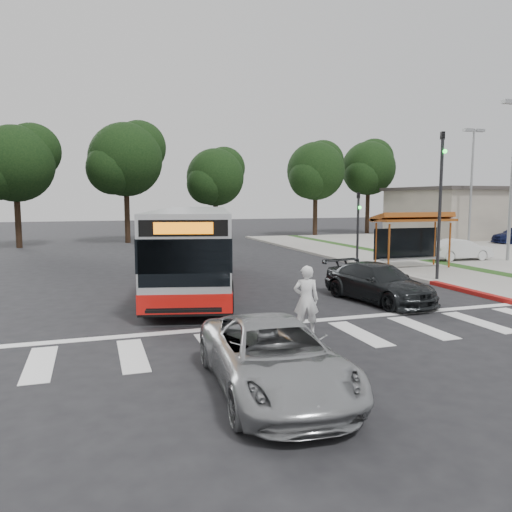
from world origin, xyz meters
name	(u,v)px	position (x,y,z in m)	size (l,w,h in m)	color
ground	(237,302)	(0.00, 0.00, 0.00)	(140.00, 140.00, 0.00)	black
sidewalk_east	(383,262)	(11.00, 8.00, 0.06)	(4.00, 40.00, 0.12)	gray
curb_east	(352,263)	(9.00, 8.00, 0.07)	(0.30, 40.00, 0.15)	#9E9991
curb_east_red	(485,295)	(9.00, -2.00, 0.08)	(0.32, 6.00, 0.15)	maroon
commercial_building	(476,214)	(30.00, 22.00, 2.20)	(14.00, 10.00, 4.40)	#ACA290
building_roof_cap	(477,189)	(30.00, 22.00, 4.55)	(14.60, 10.60, 0.30)	#383330
crosswalk_ladder	(291,340)	(0.00, -5.00, 0.01)	(18.00, 2.60, 0.01)	silver
bus_shelter	(412,224)	(10.80, 5.10, 2.35)	(4.20, 1.60, 2.86)	#984A19
traffic_signal_ne_tall	(441,193)	(9.60, 1.49, 3.88)	(0.18, 0.37, 6.50)	black
traffic_signal_ne_short	(358,219)	(9.60, 8.49, 2.48)	(0.18, 0.37, 4.00)	black
lot_light_mid	(472,170)	(24.00, 16.00, 5.91)	(1.90, 0.35, 9.01)	gray
tree_ne_a	(316,170)	(16.08, 28.06, 6.39)	(6.16, 5.74, 9.30)	black
tree_ne_b	(369,167)	(23.08, 30.06, 6.92)	(6.16, 5.74, 10.02)	black
tree_north_a	(126,158)	(-1.92, 26.07, 6.92)	(6.60, 6.15, 10.17)	black
tree_north_b	(216,176)	(6.07, 28.06, 5.66)	(5.72, 5.33, 8.43)	black
tree_north_c	(16,162)	(-9.92, 24.06, 6.29)	(6.16, 5.74, 9.30)	black
transit_bus	(193,249)	(-0.91, 3.31, 1.61)	(2.70, 12.45, 3.22)	silver
pedestrian	(306,300)	(0.62, -4.53, 0.93)	(0.68, 0.45, 1.87)	white
dark_sedan	(378,283)	(4.80, -1.42, 0.67)	(1.89, 4.65, 1.35)	black
silver_suv_south	(274,357)	(-1.62, -8.10, 0.67)	(2.24, 4.86, 1.35)	#999B9E
parked_car_1	(460,250)	(15.50, 7.01, 0.71)	(1.28, 3.67, 1.21)	silver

